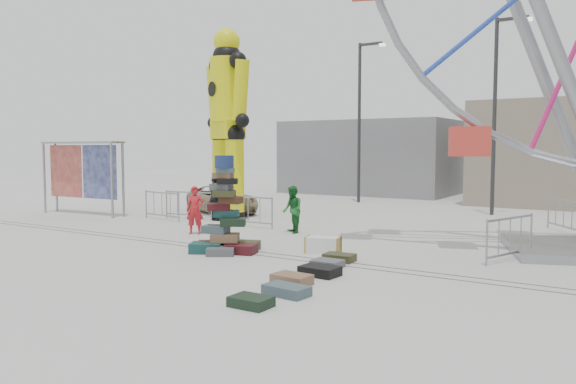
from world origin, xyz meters
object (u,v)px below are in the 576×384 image
Objects in this scene: lamp_post_right at (497,106)px; barricade_wheel_front at (510,238)px; barricade_dummy_a at (162,206)px; pedestrian_black at (215,198)px; steamer_trunk at (323,245)px; barricade_wheel_back at (564,215)px; lamp_post_left at (361,114)px; pedestrian_green at (292,210)px; suitcase_tower at (225,225)px; barricade_dummy_b at (189,205)px; barricade_dummy_c at (248,211)px; pedestrian_red at (195,210)px; parked_suv at (222,199)px; banner_scaffold at (82,160)px; crash_test_dummy at (227,116)px.

barricade_wheel_front is at bearing -75.77° from lamp_post_right.
barricade_dummy_a is 2.11m from pedestrian_black.
steamer_trunk is at bearing -99.71° from lamp_post_right.
barricade_wheel_front and barricade_wheel_back have the same top height.
pedestrian_black reaches higher than steamer_trunk.
lamp_post_left reaches higher than barricade_wheel_front.
barricade_wheel_back is (4.90, 7.51, 0.34)m from steamer_trunk.
barricade_wheel_back is 12.20m from pedestrian_black.
pedestrian_green is at bearing -76.45° from lamp_post_left.
suitcase_tower is at bearing -78.97° from lamp_post_left.
barricade_dummy_b is at bearing -141.28° from lamp_post_right.
pedestrian_black is (-2.10, 0.74, 0.31)m from barricade_dummy_c.
pedestrian_red is (2.78, -2.74, 0.22)m from barricade_dummy_b.
lamp_post_left is at bearing 62.78° from barricade_dummy_b.
parked_suv is at bearing 85.31° from barricade_dummy_b.
suitcase_tower reaches higher than pedestrian_red.
barricade_dummy_c is at bearing 100.77° from barricade_wheel_front.
steamer_trunk is (12.57, -2.19, -2.06)m from banner_scaffold.
lamp_post_right is 12.12m from steamer_trunk.
barricade_wheel_front is at bearing -155.05° from pedestrian_black.
crash_test_dummy is 1.80× the size of banner_scaffold.
lamp_post_left is at bearing 95.75° from steamer_trunk.
pedestrian_green is (-2.51, 2.51, 0.56)m from steamer_trunk.
pedestrian_black is (-1.62, 2.95, 0.09)m from pedestrian_red.
suitcase_tower is at bearing -66.12° from pedestrian_red.
steamer_trunk is at bearing -68.90° from lamp_post_left.
lamp_post_right is at bearing 64.94° from steamer_trunk.
suitcase_tower is 3.79m from pedestrian_green.
banner_scaffold reaches higher than pedestrian_black.
barricade_dummy_a is 1.00× the size of barricade_dummy_c.
barricade_dummy_a is (-8.53, 2.67, 0.34)m from steamer_trunk.
lamp_post_right is 12.00m from pedestrian_black.
barricade_wheel_front is (4.37, 1.51, 0.34)m from steamer_trunk.
lamp_post_left is at bearing 164.05° from lamp_post_right.
pedestrian_red is (-0.48, -2.20, 0.22)m from barricade_dummy_c.
parked_suv is at bearing -167.84° from pedestrian_green.
barricade_wheel_back is at bearing -50.91° from lamp_post_right.
barricade_dummy_a and barricade_dummy_b have the same top height.
pedestrian_red reaches higher than steamer_trunk.
lamp_post_right is 4.00× the size of barricade_wheel_front.
pedestrian_green is (-4.43, -8.68, -3.71)m from lamp_post_right.
suitcase_tower reaches higher than steamer_trunk.
pedestrian_green is at bearing 101.08° from barricade_wheel_front.
pedestrian_red is at bearing 154.46° from pedestrian_black.
steamer_trunk is 0.45× the size of barricade_dummy_a.
pedestrian_green reaches higher than steamer_trunk.
lamp_post_left is at bearing 146.04° from pedestrian_green.
barricade_dummy_a is 1.01m from barricade_dummy_b.
barricade_dummy_c is (-2.28, 4.13, -0.17)m from suitcase_tower.
pedestrian_black is (-11.55, -3.91, 0.31)m from barricade_wheel_back.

